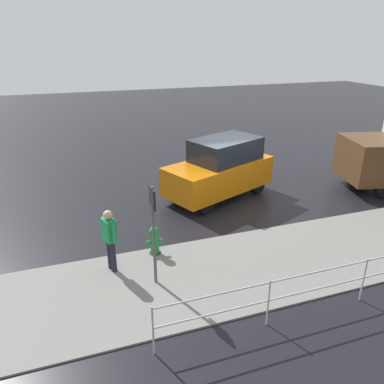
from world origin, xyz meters
name	(u,v)px	position (x,y,z in m)	size (l,w,h in m)	color
ground_plane	(232,196)	(0.00, 0.00, 0.00)	(60.00, 60.00, 0.00)	black
kerb_strip	(301,256)	(0.00, 4.20, 0.02)	(24.00, 3.20, 0.04)	slate
moving_hatchback	(221,169)	(0.42, -0.19, 1.03)	(4.25, 3.06, 2.06)	orange
fire_hydrant	(155,241)	(3.55, 2.86, 0.40)	(0.42, 0.31, 0.80)	#197A2D
pedestrian	(110,236)	(4.70, 3.26, 0.96)	(0.34, 0.54, 1.62)	#1E8C4C
metal_railing	(365,271)	(-0.19, 6.11, 0.73)	(9.15, 0.04, 1.05)	#B7BABF
sign_post	(153,222)	(3.83, 4.08, 1.58)	(0.07, 0.44, 2.40)	#4C4C51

